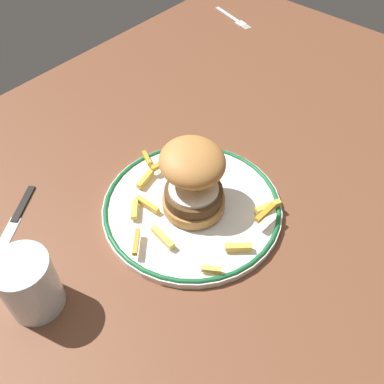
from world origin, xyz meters
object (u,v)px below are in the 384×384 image
Objects in this scene: dinner_plate at (192,207)px; burger at (193,178)px; water_glass at (30,287)px; fork at (233,18)px; knife at (15,220)px.

dinner_plate is 6.37cm from burger.
dinner_plate is 27.81cm from water_glass.
knife is at bearing -169.12° from fork.
dinner_plate is 29.28cm from knife.
knife is (-20.85, 20.55, -0.58)cm from dinner_plate.
dinner_plate is 68.22cm from fork.
knife is at bearing 67.67° from water_glass.
burger is at bearing 27.06° from dinner_plate.
water_glass reaches higher than fork.
dinner_plate is at bearing -11.30° from water_glass.
fork is at bearing 31.63° from burger.
fork is (57.51, 35.42, -6.99)cm from burger.
burger reaches higher than knife.
burger reaches higher than water_glass.
burger is at bearing -43.33° from knife.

